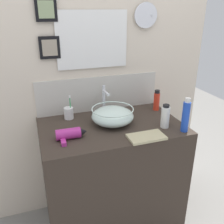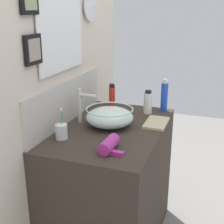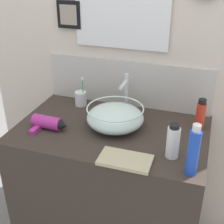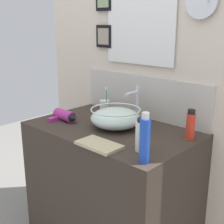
{
  "view_description": "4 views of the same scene",
  "coord_description": "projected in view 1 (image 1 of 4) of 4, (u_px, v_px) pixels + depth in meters",
  "views": [
    {
      "loc": [
        -0.52,
        -1.51,
        1.65
      ],
      "look_at": [
        0.0,
        0.0,
        0.98
      ],
      "focal_mm": 40.0,
      "sensor_mm": 36.0,
      "label": 1
    },
    {
      "loc": [
        -1.73,
        -0.62,
        1.6
      ],
      "look_at": [
        0.0,
        0.0,
        0.98
      ],
      "focal_mm": 50.0,
      "sensor_mm": 36.0,
      "label": 2
    },
    {
      "loc": [
        0.45,
        -1.35,
        1.72
      ],
      "look_at": [
        0.0,
        0.0,
        0.98
      ],
      "focal_mm": 50.0,
      "sensor_mm": 36.0,
      "label": 3
    },
    {
      "loc": [
        1.21,
        -1.29,
        1.5
      ],
      "look_at": [
        0.0,
        0.0,
        0.98
      ],
      "focal_mm": 50.0,
      "sensor_mm": 36.0,
      "label": 4
    }
  ],
  "objects": [
    {
      "name": "glass_bowl_sink",
      "position": [
        113.0,
        116.0,
        1.77
      ],
      "size": [
        0.3,
        0.3,
        0.12
      ],
      "color": "silver",
      "rests_on": "vanity_counter"
    },
    {
      "name": "shampoo_bottle",
      "position": [
        186.0,
        116.0,
        1.65
      ],
      "size": [
        0.05,
        0.05,
        0.24
      ],
      "color": "blue",
      "rests_on": "vanity_counter"
    },
    {
      "name": "back_panel",
      "position": [
        97.0,
        58.0,
        1.91
      ],
      "size": [
        1.84,
        0.1,
        2.6
      ],
      "color": "beige",
      "rests_on": "ground"
    },
    {
      "name": "soap_dispenser",
      "position": [
        165.0,
        116.0,
        1.71
      ],
      "size": [
        0.06,
        0.06,
        0.17
      ],
      "color": "white",
      "rests_on": "vanity_counter"
    },
    {
      "name": "vanity_counter",
      "position": [
        111.0,
        176.0,
        1.94
      ],
      "size": [
        1.0,
        0.63,
        0.88
      ],
      "primitive_type": "cube",
      "color": "#382D26",
      "rests_on": "ground"
    },
    {
      "name": "toothbrush_cup",
      "position": [
        69.0,
        113.0,
        1.86
      ],
      "size": [
        0.07,
        0.07,
        0.18
      ],
      "color": "white",
      "rests_on": "vanity_counter"
    },
    {
      "name": "faucet",
      "position": [
        104.0,
        98.0,
        1.91
      ],
      "size": [
        0.02,
        0.13,
        0.23
      ],
      "color": "silver",
      "rests_on": "vanity_counter"
    },
    {
      "name": "hand_towel",
      "position": [
        146.0,
        137.0,
        1.59
      ],
      "size": [
        0.24,
        0.13,
        0.02
      ],
      "primitive_type": "cube",
      "color": "tan",
      "rests_on": "vanity_counter"
    },
    {
      "name": "ground_plane",
      "position": [
        111.0,
        219.0,
        2.11
      ],
      "size": [
        6.0,
        6.0,
        0.0
      ],
      "primitive_type": "plane",
      "color": "gray"
    },
    {
      "name": "spray_bottle",
      "position": [
        157.0,
        100.0,
        2.01
      ],
      "size": [
        0.05,
        0.05,
        0.17
      ],
      "color": "red",
      "rests_on": "vanity_counter"
    },
    {
      "name": "hair_drier",
      "position": [
        70.0,
        134.0,
        1.58
      ],
      "size": [
        0.2,
        0.13,
        0.07
      ],
      "color": "#B22D8C",
      "rests_on": "vanity_counter"
    }
  ]
}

